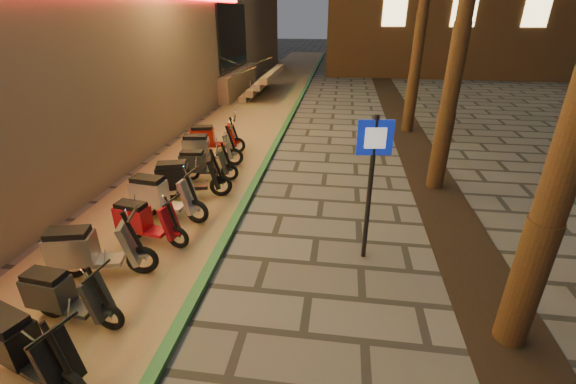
# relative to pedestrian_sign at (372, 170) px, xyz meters

# --- Properties ---
(parking_strip) EXTENTS (3.40, 60.00, 0.01)m
(parking_strip) POSITION_rel_pedestrian_sign_xyz_m (-4.32, 6.32, -1.68)
(parking_strip) COLOR #8C7251
(parking_strip) RESTS_ON ground
(green_curb) EXTENTS (0.18, 60.00, 0.10)m
(green_curb) POSITION_rel_pedestrian_sign_xyz_m (-2.62, 6.32, -1.63)
(green_curb) COLOR #246133
(green_curb) RESTS_ON ground
(planting_strip) EXTENTS (1.20, 40.00, 0.02)m
(planting_strip) POSITION_rel_pedestrian_sign_xyz_m (1.88, 1.32, -1.67)
(planting_strip) COLOR black
(planting_strip) RESTS_ON ground
(pedestrian_sign) EXTENTS (0.57, 0.12, 2.60)m
(pedestrian_sign) POSITION_rel_pedestrian_sign_xyz_m (0.00, 0.00, 0.00)
(pedestrian_sign) COLOR black
(pedestrian_sign) RESTS_ON ground
(scooter_4) EXTENTS (1.61, 0.87, 1.15)m
(scooter_4) POSITION_rel_pedestrian_sign_xyz_m (-4.05, -3.13, -1.18)
(scooter_4) COLOR black
(scooter_4) RESTS_ON ground
(scooter_5) EXTENTS (1.47, 0.55, 1.03)m
(scooter_5) POSITION_rel_pedestrian_sign_xyz_m (-4.23, -2.20, -1.23)
(scooter_5) COLOR black
(scooter_5) RESTS_ON ground
(scooter_6) EXTENTS (1.69, 0.82, 1.19)m
(scooter_6) POSITION_rel_pedestrian_sign_xyz_m (-4.46, -1.21, -1.16)
(scooter_6) COLOR black
(scooter_6) RESTS_ON ground
(scooter_7) EXTENTS (1.49, 0.63, 1.04)m
(scooter_7) POSITION_rel_pedestrian_sign_xyz_m (-4.11, -0.09, -1.23)
(scooter_7) COLOR black
(scooter_7) RESTS_ON ground
(scooter_8) EXTENTS (1.71, 0.67, 1.20)m
(scooter_8) POSITION_rel_pedestrian_sign_xyz_m (-4.19, 0.85, -1.16)
(scooter_8) COLOR black
(scooter_8) RESTS_ON ground
(scooter_9) EXTENTS (1.69, 0.88, 1.20)m
(scooter_9) POSITION_rel_pedestrian_sign_xyz_m (-4.04, 1.83, -1.16)
(scooter_9) COLOR black
(scooter_9) RESTS_ON ground
(scooter_10) EXTENTS (1.49, 0.56, 1.05)m
(scooter_10) POSITION_rel_pedestrian_sign_xyz_m (-4.02, 2.90, -1.23)
(scooter_10) COLOR black
(scooter_10) RESTS_ON ground
(scooter_11) EXTENTS (1.68, 0.69, 1.18)m
(scooter_11) POSITION_rel_pedestrian_sign_xyz_m (-4.27, 3.92, -1.17)
(scooter_11) COLOR black
(scooter_11) RESTS_ON ground
(scooter_12) EXTENTS (1.63, 0.73, 1.15)m
(scooter_12) POSITION_rel_pedestrian_sign_xyz_m (-4.42, 4.91, -1.18)
(scooter_12) COLOR black
(scooter_12) RESTS_ON ground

